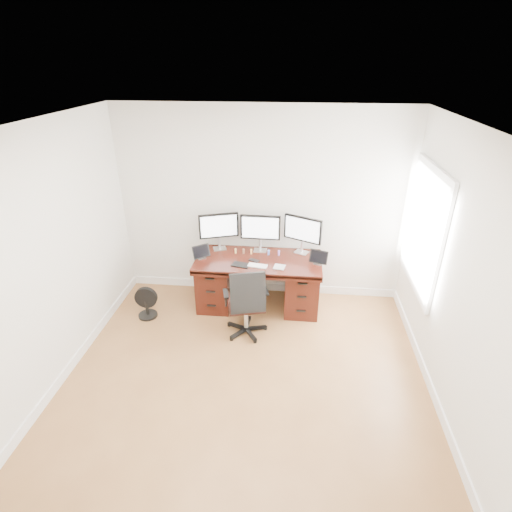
# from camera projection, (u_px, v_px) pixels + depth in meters

# --- Properties ---
(ground) EXTENTS (4.50, 4.50, 0.00)m
(ground) POSITION_uv_depth(u_px,v_px,m) (241.00, 402.00, 4.13)
(ground) COLOR brown
(ground) RESTS_ON ground
(back_wall) EXTENTS (4.00, 0.10, 2.70)m
(back_wall) POSITION_uv_depth(u_px,v_px,m) (262.00, 206.00, 5.52)
(back_wall) COLOR silver
(back_wall) RESTS_ON ground
(right_wall) EXTENTS (0.10, 4.50, 2.70)m
(right_wall) POSITION_uv_depth(u_px,v_px,m) (470.00, 297.00, 3.43)
(right_wall) COLOR silver
(right_wall) RESTS_ON ground
(desk) EXTENTS (1.70, 0.80, 0.75)m
(desk) POSITION_uv_depth(u_px,v_px,m) (258.00, 280.00, 5.58)
(desk) COLOR #38120B
(desk) RESTS_ON ground
(office_chair) EXTENTS (0.63, 0.63, 0.97)m
(office_chair) POSITION_uv_depth(u_px,v_px,m) (246.00, 313.00, 5.01)
(office_chair) COLOR black
(office_chair) RESTS_ON ground
(floor_fan) EXTENTS (0.30, 0.26, 0.44)m
(floor_fan) POSITION_uv_depth(u_px,v_px,m) (146.00, 303.00, 5.41)
(floor_fan) COLOR black
(floor_fan) RESTS_ON ground
(monitor_left) EXTENTS (0.53, 0.21, 0.53)m
(monitor_left) POSITION_uv_depth(u_px,v_px,m) (219.00, 227.00, 5.53)
(monitor_left) COLOR silver
(monitor_left) RESTS_ON desk
(monitor_center) EXTENTS (0.55, 0.14, 0.53)m
(monitor_center) POSITION_uv_depth(u_px,v_px,m) (260.00, 229.00, 5.48)
(monitor_center) COLOR silver
(monitor_center) RESTS_ON desk
(monitor_right) EXTENTS (0.51, 0.27, 0.53)m
(monitor_right) POSITION_uv_depth(u_px,v_px,m) (303.00, 230.00, 5.43)
(monitor_right) COLOR silver
(monitor_right) RESTS_ON desk
(tablet_left) EXTENTS (0.23, 0.20, 0.19)m
(tablet_left) POSITION_uv_depth(u_px,v_px,m) (201.00, 253.00, 5.38)
(tablet_left) COLOR silver
(tablet_left) RESTS_ON desk
(tablet_right) EXTENTS (0.25, 0.14, 0.19)m
(tablet_right) POSITION_uv_depth(u_px,v_px,m) (319.00, 258.00, 5.24)
(tablet_right) COLOR silver
(tablet_right) RESTS_ON desk
(keyboard) EXTENTS (0.27, 0.15, 0.01)m
(keyboard) POSITION_uv_depth(u_px,v_px,m) (258.00, 266.00, 5.21)
(keyboard) COLOR white
(keyboard) RESTS_ON desk
(trackpad) EXTENTS (0.17, 0.17, 0.01)m
(trackpad) POSITION_uv_depth(u_px,v_px,m) (279.00, 267.00, 5.19)
(trackpad) COLOR silver
(trackpad) RESTS_ON desk
(drawing_tablet) EXTENTS (0.26, 0.20, 0.01)m
(drawing_tablet) POSITION_uv_depth(u_px,v_px,m) (241.00, 265.00, 5.24)
(drawing_tablet) COLOR black
(drawing_tablet) RESTS_ON desk
(phone) EXTENTS (0.16, 0.12, 0.01)m
(phone) POSITION_uv_depth(u_px,v_px,m) (254.00, 260.00, 5.36)
(phone) COLOR black
(phone) RESTS_ON desk
(figurine_yellow) EXTENTS (0.03, 0.03, 0.08)m
(figurine_yellow) POSITION_uv_depth(u_px,v_px,m) (236.00, 250.00, 5.54)
(figurine_yellow) COLOR #E3BD6B
(figurine_yellow) RESTS_ON desk
(figurine_brown) EXTENTS (0.03, 0.03, 0.08)m
(figurine_brown) POSITION_uv_depth(u_px,v_px,m) (244.00, 251.00, 5.53)
(figurine_brown) COLOR brown
(figurine_brown) RESTS_ON desk
(figurine_orange) EXTENTS (0.03, 0.03, 0.08)m
(figurine_orange) POSITION_uv_depth(u_px,v_px,m) (251.00, 251.00, 5.52)
(figurine_orange) COLOR #F8B35B
(figurine_orange) RESTS_ON desk
(figurine_blue) EXTENTS (0.03, 0.03, 0.08)m
(figurine_blue) POSITION_uv_depth(u_px,v_px,m) (269.00, 252.00, 5.50)
(figurine_blue) COLOR #547CE2
(figurine_blue) RESTS_ON desk
(figurine_purple) EXTENTS (0.03, 0.03, 0.08)m
(figurine_purple) POSITION_uv_depth(u_px,v_px,m) (279.00, 252.00, 5.48)
(figurine_purple) COLOR #A874E4
(figurine_purple) RESTS_ON desk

